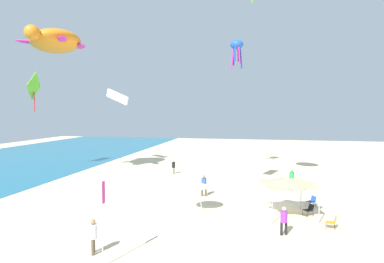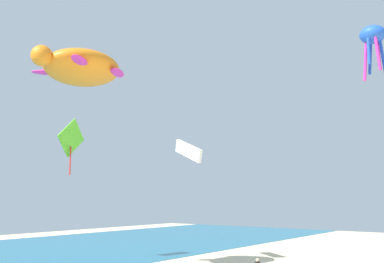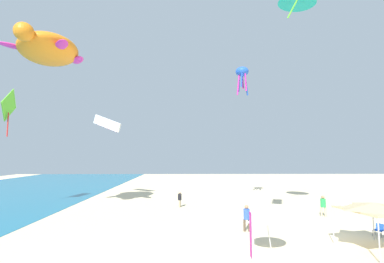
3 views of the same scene
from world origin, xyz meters
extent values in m
cube|color=beige|center=(0.00, 0.00, -0.05)|extent=(120.00, 120.00, 0.10)
cylinder|color=#B7B7BC|center=(-3.60, -2.88, 1.15)|extent=(0.07, 0.07, 2.30)
cylinder|color=#B7B7BC|center=(-0.56, -2.13, 1.15)|extent=(0.07, 0.07, 2.30)
cylinder|color=#B7B7BC|center=(-4.38, 0.23, 1.15)|extent=(0.07, 0.07, 2.30)
cylinder|color=#B7B7BC|center=(-1.34, 0.99, 1.15)|extent=(0.07, 0.07, 2.30)
cube|color=#D1B784|center=(-2.47, -0.95, 2.35)|extent=(3.90, 3.95, 0.10)
pyramid|color=#D1B784|center=(-2.47, -0.95, 2.59)|extent=(3.82, 3.88, 0.36)
cylinder|color=silver|center=(-2.56, 5.49, 1.07)|extent=(0.14, 0.33, 2.16)
cone|color=white|center=(-2.51, 5.64, 1.97)|extent=(2.18, 2.19, 0.78)
cylinder|color=black|center=(0.29, -2.63, 0.20)|extent=(0.02, 0.02, 0.40)
cylinder|color=black|center=(-0.13, -2.93, 0.20)|extent=(0.02, 0.02, 0.40)
cylinder|color=black|center=(0.59, -3.05, 0.20)|extent=(0.02, 0.02, 0.40)
cylinder|color=black|center=(0.17, -3.35, 0.20)|extent=(0.02, 0.02, 0.40)
cube|color=blue|center=(0.23, -2.99, 0.40)|extent=(0.73, 0.73, 0.03)
cube|color=blue|center=(0.40, -3.23, 0.61)|extent=(0.48, 0.39, 0.41)
cylinder|color=black|center=(-4.14, -3.22, 0.20)|extent=(0.02, 0.02, 0.40)
cylinder|color=black|center=(-4.65, -3.12, 0.20)|extent=(0.02, 0.02, 0.40)
cylinder|color=black|center=(-4.24, -3.73, 0.20)|extent=(0.02, 0.02, 0.40)
cylinder|color=black|center=(-4.75, -3.63, 0.20)|extent=(0.02, 0.02, 0.40)
cube|color=orange|center=(-4.44, -3.42, 0.40)|extent=(0.61, 0.61, 0.03)
cube|color=orange|center=(-4.50, -3.71, 0.61)|extent=(0.51, 0.22, 0.41)
cylinder|color=black|center=(-2.03, -2.04, 0.20)|extent=(0.02, 0.02, 0.40)
cylinder|color=black|center=(-2.47, -2.31, 0.20)|extent=(0.02, 0.02, 0.40)
cylinder|color=black|center=(-1.76, -2.49, 0.20)|extent=(0.02, 0.02, 0.40)
cylinder|color=black|center=(-2.20, -2.76, 0.20)|extent=(0.02, 0.02, 0.40)
cube|color=black|center=(-2.12, -2.40, 0.40)|extent=(0.71, 0.71, 0.03)
cube|color=black|center=(-1.97, -2.65, 0.61)|extent=(0.49, 0.37, 0.41)
cylinder|color=silver|center=(-11.96, 8.64, 2.14)|extent=(0.06, 0.06, 4.28)
cube|color=#E02D9E|center=(-11.78, 8.64, 3.63)|extent=(0.30, 0.02, 1.10)
cylinder|color=brown|center=(1.54, 5.71, 0.43)|extent=(0.17, 0.17, 0.87)
cylinder|color=brown|center=(1.55, 6.05, 0.43)|extent=(0.17, 0.17, 0.87)
cylinder|color=blue|center=(1.54, 5.88, 1.24)|extent=(0.45, 0.45, 0.75)
sphere|color=#A87A56|center=(1.54, 5.88, 1.76)|extent=(0.28, 0.28, 0.28)
cylinder|color=black|center=(-6.22, -0.23, 0.40)|extent=(0.16, 0.16, 0.80)
cylinder|color=black|center=(-6.08, -0.51, 0.40)|extent=(0.16, 0.16, 0.80)
cylinder|color=purple|center=(-6.15, -0.37, 1.15)|extent=(0.42, 0.42, 0.70)
sphere|color=beige|center=(-6.15, -0.37, 1.63)|extent=(0.26, 0.26, 0.26)
cylinder|color=#C6B28C|center=(10.49, 11.19, 0.38)|extent=(0.15, 0.15, 0.76)
cylinder|color=#C6B28C|center=(10.78, 11.11, 0.38)|extent=(0.15, 0.15, 0.76)
cylinder|color=black|center=(10.63, 11.15, 1.09)|extent=(0.40, 0.40, 0.66)
sphere|color=tan|center=(10.63, 11.15, 1.54)|extent=(0.25, 0.25, 0.25)
cylinder|color=brown|center=(-10.66, 9.86, 0.43)|extent=(0.17, 0.17, 0.85)
cylinder|color=brown|center=(-10.97, 9.73, 0.43)|extent=(0.17, 0.17, 0.85)
cylinder|color=white|center=(-10.82, 9.79, 1.22)|extent=(0.45, 0.45, 0.74)
sphere|color=#A87A56|center=(-10.82, 9.79, 1.74)|extent=(0.28, 0.28, 0.28)
cylinder|color=#C6B28C|center=(6.16, -1.99, 0.43)|extent=(0.17, 0.17, 0.86)
cylinder|color=#C6B28C|center=(6.07, -2.32, 0.43)|extent=(0.17, 0.17, 0.86)
cylinder|color=green|center=(6.12, -2.16, 1.23)|extent=(0.45, 0.45, 0.75)
sphere|color=#A87A56|center=(6.12, -2.16, 1.74)|extent=(0.28, 0.28, 0.28)
ellipsoid|color=blue|center=(12.63, 3.74, 15.63)|extent=(1.56, 1.56, 1.14)
cylinder|color=blue|center=(12.16, 3.91, 14.48)|extent=(0.34, 0.24, 1.67)
cylinder|color=#E02D9E|center=(12.25, 3.41, 14.25)|extent=(0.34, 0.32, 2.13)
cylinder|color=blue|center=(12.73, 3.25, 14.02)|extent=(0.23, 0.44, 2.58)
cylinder|color=#E02D9E|center=(13.11, 3.58, 14.48)|extent=(0.34, 0.24, 1.67)
cylinder|color=blue|center=(13.02, 4.08, 14.25)|extent=(0.34, 0.32, 2.13)
cylinder|color=#E02D9E|center=(12.54, 4.24, 14.02)|extent=(0.23, 0.44, 2.58)
cube|color=#66D82D|center=(9.28, 29.12, 10.84)|extent=(3.50, 0.86, 3.52)
cylinder|color=red|center=(9.28, 29.12, 8.78)|extent=(0.13, 0.13, 2.53)
ellipsoid|color=orange|center=(5.57, 23.17, 15.33)|extent=(6.50, 5.58, 3.06)
sphere|color=orange|center=(2.21, 23.47, 15.50)|extent=(1.52, 1.52, 1.52)
ellipsoid|color=#E02D9E|center=(3.70, 21.13, 15.08)|extent=(2.48, 2.13, 0.34)
ellipsoid|color=#E02D9E|center=(4.08, 25.51, 15.08)|extent=(2.34, 2.34, 0.34)
ellipsoid|color=#E02D9E|center=(7.44, 21.31, 15.08)|extent=(2.48, 2.13, 0.34)
ellipsoid|color=#E02D9E|center=(7.74, 24.68, 15.08)|extent=(2.34, 2.34, 0.34)
cube|color=white|center=(15.70, 20.74, 9.69)|extent=(1.64, 3.96, 2.47)
cube|color=pink|center=(15.70, 20.74, 9.16)|extent=(1.08, 3.02, 1.38)
camera|label=1|loc=(-25.46, 1.41, 7.57)|focal=28.96mm
camera|label=2|loc=(-14.95, -3.09, 5.51)|focal=40.80mm
camera|label=3|loc=(-18.54, 10.20, 5.63)|focal=24.86mm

